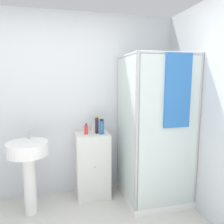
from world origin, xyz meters
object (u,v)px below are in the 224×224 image
(lotion_bottle_white, at_px, (94,128))
(soap_dispenser, at_px, (86,130))
(sink, at_px, (28,160))
(shampoo_bottle_tall_black, at_px, (97,125))
(shampoo_bottle_blue, at_px, (102,127))

(lotion_bottle_white, bearing_deg, soap_dispenser, -147.18)
(sink, relative_size, shampoo_bottle_tall_black, 4.32)
(soap_dispenser, bearing_deg, sink, -163.42)
(lotion_bottle_white, bearing_deg, shampoo_bottle_tall_black, -67.11)
(shampoo_bottle_tall_black, relative_size, lotion_bottle_white, 1.76)
(soap_dispenser, xyz_separation_m, lotion_bottle_white, (0.12, 0.08, -0.01))
(sink, distance_m, soap_dispenser, 0.79)
(sink, relative_size, soap_dispenser, 6.86)
(shampoo_bottle_blue, xyz_separation_m, lotion_bottle_white, (-0.08, 0.12, -0.04))
(sink, height_order, shampoo_bottle_blue, shampoo_bottle_blue)
(sink, bearing_deg, lotion_bottle_white, 19.18)
(soap_dispenser, distance_m, lotion_bottle_white, 0.14)
(sink, xyz_separation_m, soap_dispenser, (0.71, 0.21, 0.28))
(sink, xyz_separation_m, shampoo_bottle_blue, (0.91, 0.17, 0.31))
(sink, bearing_deg, shampoo_bottle_blue, 10.35)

